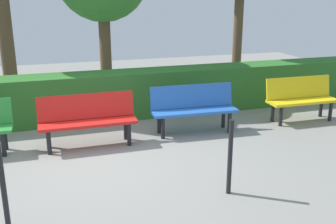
# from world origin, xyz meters

# --- Properties ---
(ground_plane) EXTENTS (17.44, 17.44, 0.00)m
(ground_plane) POSITION_xyz_m (0.00, 0.00, 0.00)
(ground_plane) COLOR gray
(bench_yellow) EXTENTS (1.42, 0.49, 0.86)m
(bench_yellow) POSITION_xyz_m (-4.14, -0.69, 0.48)
(bench_yellow) COLOR yellow
(bench_yellow) RESTS_ON ground_plane
(bench_blue) EXTENTS (1.58, 0.53, 0.86)m
(bench_blue) POSITION_xyz_m (-1.86, -0.69, 0.48)
(bench_blue) COLOR blue
(bench_blue) RESTS_ON ground_plane
(bench_red) EXTENTS (1.60, 0.47, 0.86)m
(bench_red) POSITION_xyz_m (0.06, -0.59, 0.48)
(bench_red) COLOR red
(bench_red) RESTS_ON ground_plane
(hedge_row) EXTENTS (13.44, 0.69, 0.94)m
(hedge_row) POSITION_xyz_m (-0.94, -1.97, 0.47)
(hedge_row) COLOR #2D6B28
(hedge_row) RESTS_ON ground_plane
(railing_post_mid) EXTENTS (0.06, 0.06, 1.00)m
(railing_post_mid) POSITION_xyz_m (-1.47, 1.64, 0.50)
(railing_post_mid) COLOR black
(railing_post_mid) RESTS_ON ground_plane
(railing_post_far) EXTENTS (0.06, 0.06, 1.00)m
(railing_post_far) POSITION_xyz_m (1.20, 1.64, 0.50)
(railing_post_far) COLOR black
(railing_post_far) RESTS_ON ground_plane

